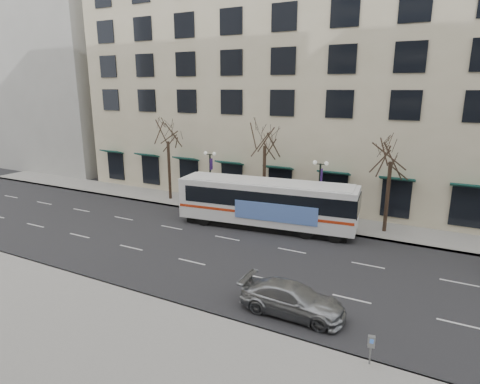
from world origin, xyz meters
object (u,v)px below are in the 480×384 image
Objects in this scene: tree_far_mid at (265,135)px; city_bus at (268,202)px; lamp_post_left at (210,177)px; tree_far_left at (167,131)px; silver_car at (292,299)px; lamp_post_right at (319,189)px; pay_station at (371,344)px; tree_far_right at (392,149)px.

tree_far_mid is 5.94m from city_bus.
tree_far_mid reaches higher than lamp_post_left.
tree_far_left reaches higher than silver_car.
lamp_post_right is 1.01× the size of silver_car.
tree_far_left is at bearing 177.71° from lamp_post_right.
pay_station is (10.12, -13.11, -1.00)m from city_bus.
tree_far_left reaches higher than city_bus.
silver_car reaches higher than pay_station.
silver_car is at bearing 136.31° from pay_station.
tree_far_mid is 1.64× the size of lamp_post_right.
lamp_post_right is at bearing 11.58° from silver_car.
tree_far_right is (10.00, -0.00, -0.48)m from tree_far_mid.
tree_far_mid reaches higher than silver_car.
lamp_post_left is at bearing -6.83° from tree_far_left.
tree_far_right is at bearing 2.29° from lamp_post_left.
tree_far_right is (20.00, 0.00, -0.28)m from tree_far_left.
lamp_post_left is 10.00m from lamp_post_right.
pay_station is (6.76, -15.50, -1.90)m from lamp_post_right.
lamp_post_left and lamp_post_right have the same top height.
lamp_post_right is (10.00, 0.00, 0.00)m from lamp_post_left.
lamp_post_left reaches higher than silver_car.
tree_far_left is at bearing 180.00° from tree_far_right.
lamp_post_left is 22.91m from pay_station.
lamp_post_right is at bearing 29.10° from city_bus.
pay_station is at bearing -119.45° from silver_car.
lamp_post_left is at bearing 43.93° from silver_car.
city_bus is at bearing -61.17° from tree_far_mid.
tree_far_mid is at bearing 6.85° from lamp_post_left.
tree_far_right is 9.89m from city_bus.
tree_far_right is 6.51× the size of pay_station.
tree_far_left reaches higher than tree_far_right.
tree_far_left is 15.48m from lamp_post_right.
tree_far_left is 20.00m from tree_far_right.
silver_car is (6.05, -10.81, -1.30)m from city_bus.
tree_far_right is 6.11m from lamp_post_right.
lamp_post_right is at bearing 0.00° from lamp_post_left.
lamp_post_right is at bearing 99.38° from pay_station.
lamp_post_right reaches higher than city_bus.
city_bus is at bearing -19.82° from lamp_post_left.
lamp_post_left is 1.00× the size of lamp_post_right.
city_bus is (-3.36, -2.39, -0.90)m from lamp_post_right.
pay_station is (1.77, -16.10, -5.37)m from tree_far_right.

